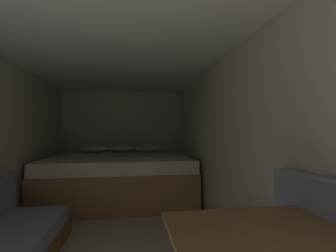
# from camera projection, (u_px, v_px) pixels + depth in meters

# --- Properties ---
(ground_plane) EXTENTS (7.45, 7.45, 0.00)m
(ground_plane) POSITION_uv_depth(u_px,v_px,m) (112.00, 247.00, 2.44)
(ground_plane) COLOR #B2A893
(wall_back) EXTENTS (2.60, 0.05, 2.04)m
(wall_back) POSITION_uv_depth(u_px,v_px,m) (122.00, 139.00, 5.18)
(wall_back) COLOR beige
(wall_back) RESTS_ON ground
(wall_right) EXTENTS (0.05, 5.45, 2.04)m
(wall_right) POSITION_uv_depth(u_px,v_px,m) (229.00, 146.00, 2.66)
(wall_right) COLOR beige
(wall_right) RESTS_ON ground
(ceiling_slab) EXTENTS (2.60, 5.45, 0.05)m
(ceiling_slab) POSITION_uv_depth(u_px,v_px,m) (113.00, 46.00, 2.49)
(ceiling_slab) COLOR white
(ceiling_slab) RESTS_ON wall_left
(bed) EXTENTS (2.38, 1.88, 0.90)m
(bed) POSITION_uv_depth(u_px,v_px,m) (120.00, 177.00, 4.18)
(bed) COLOR #9E7247
(bed) RESTS_ON ground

